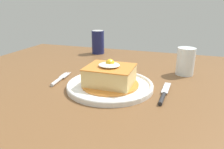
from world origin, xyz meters
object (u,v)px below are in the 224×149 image
main_plate (110,85)px  soda_can (98,42)px  fork (59,79)px  knife (163,95)px  drinking_glass (185,63)px

main_plate → soda_can: soda_can is taller
fork → knife: 0.37m
soda_can → drinking_glass: soda_can is taller
soda_can → drinking_glass: (0.45, -0.22, -0.02)m
soda_can → drinking_glass: size_ratio=1.18×
soda_can → main_plate: bearing=-63.3°
fork → drinking_glass: 0.48m
main_plate → drinking_glass: 0.32m
fork → knife: same height
main_plate → fork: main_plate is taller
main_plate → knife: (0.17, -0.02, -0.00)m
soda_can → drinking_glass: 0.50m
knife → drinking_glass: bearing=76.8°
main_plate → fork: bearing=179.2°
fork → main_plate: bearing=-0.8°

